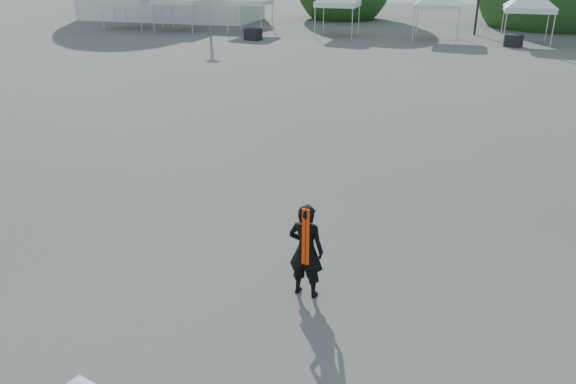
# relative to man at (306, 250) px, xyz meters

# --- Properties ---
(ground) EXTENTS (120.00, 120.00, 0.00)m
(ground) POSITION_rel_man_xyz_m (-0.08, 2.90, -0.80)
(ground) COLOR #474442
(ground) RESTS_ON ground
(man) EXTENTS (0.62, 0.44, 1.59)m
(man) POSITION_rel_man_xyz_m (0.00, 0.00, 0.00)
(man) COLOR black
(man) RESTS_ON ground
(crate_west) EXTENTS (1.15, 1.01, 0.75)m
(crate_west) POSITION_rel_man_xyz_m (-10.97, 27.87, -0.42)
(crate_west) COLOR black
(crate_west) RESTS_ON ground
(crate_mid) EXTENTS (1.13, 1.02, 0.71)m
(crate_mid) POSITION_rel_man_xyz_m (5.11, 29.64, -0.44)
(crate_mid) COLOR black
(crate_mid) RESTS_ON ground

